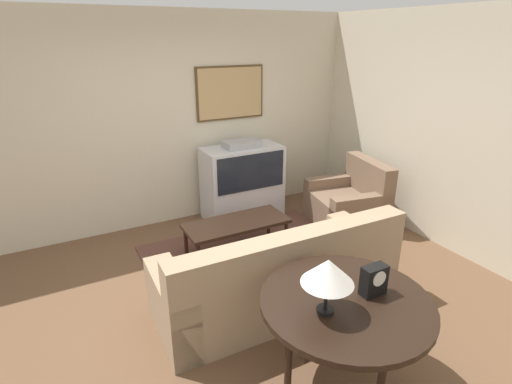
% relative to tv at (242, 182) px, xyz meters
% --- Properties ---
extents(ground_plane, '(12.00, 12.00, 0.00)m').
position_rel_tv_xyz_m(ground_plane, '(-0.86, -1.75, -0.51)').
color(ground_plane, brown).
extents(wall_back, '(12.00, 0.10, 2.70)m').
position_rel_tv_xyz_m(wall_back, '(-0.85, 0.38, 0.84)').
color(wall_back, beige).
rests_on(wall_back, ground_plane).
extents(wall_right, '(0.06, 12.00, 2.70)m').
position_rel_tv_xyz_m(wall_right, '(1.77, -1.75, 0.84)').
color(wall_right, beige).
rests_on(wall_right, ground_plane).
extents(area_rug, '(2.31, 1.52, 0.01)m').
position_rel_tv_xyz_m(area_rug, '(-0.41, -0.97, -0.51)').
color(area_rug, brown).
rests_on(area_rug, ground_plane).
extents(tv, '(1.07, 0.54, 1.09)m').
position_rel_tv_xyz_m(tv, '(0.00, 0.00, 0.00)').
color(tv, silver).
rests_on(tv, ground_plane).
extents(couch, '(2.24, 0.89, 0.88)m').
position_rel_tv_xyz_m(couch, '(-0.61, -1.99, -0.21)').
color(couch, '#9E8466').
rests_on(couch, ground_plane).
extents(armchair, '(0.97, 1.05, 0.87)m').
position_rel_tv_xyz_m(armchair, '(1.13, -0.90, -0.23)').
color(armchair, brown).
rests_on(armchair, ground_plane).
extents(coffee_table, '(1.19, 0.51, 0.40)m').
position_rel_tv_xyz_m(coffee_table, '(-0.52, -0.88, -0.16)').
color(coffee_table, black).
rests_on(coffee_table, ground_plane).
extents(console_table, '(1.16, 1.16, 0.75)m').
position_rel_tv_xyz_m(console_table, '(-0.70, -2.98, 0.17)').
color(console_table, black).
rests_on(console_table, ground_plane).
extents(table_lamp, '(0.33, 0.33, 0.38)m').
position_rel_tv_xyz_m(table_lamp, '(-0.90, -3.00, 0.53)').
color(table_lamp, black).
rests_on(table_lamp, console_table).
extents(mantel_clock, '(0.18, 0.10, 0.21)m').
position_rel_tv_xyz_m(mantel_clock, '(-0.50, -3.00, 0.35)').
color(mantel_clock, black).
rests_on(mantel_clock, console_table).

